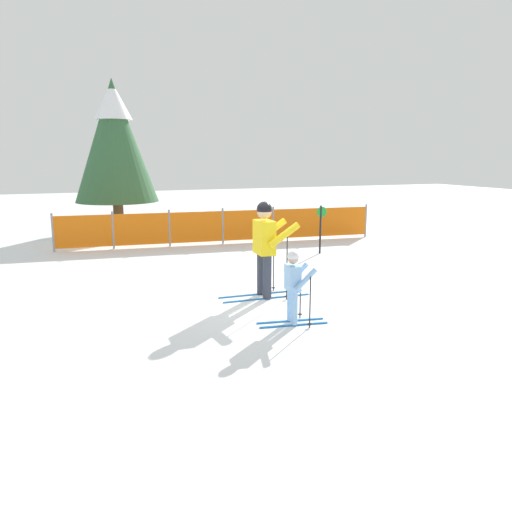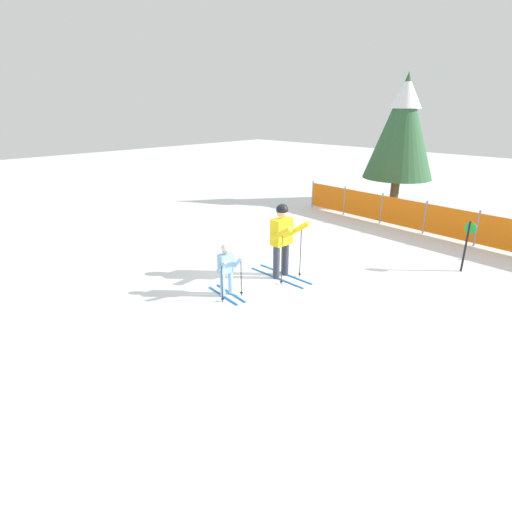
% 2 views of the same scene
% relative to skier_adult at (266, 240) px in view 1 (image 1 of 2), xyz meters
% --- Properties ---
extents(ground_plane, '(60.00, 60.00, 0.00)m').
position_rel_skier_adult_xyz_m(ground_plane, '(0.03, 0.07, -1.08)').
color(ground_plane, white).
extents(skier_adult, '(1.70, 0.76, 1.79)m').
position_rel_skier_adult_xyz_m(skier_adult, '(0.00, 0.00, 0.00)').
color(skier_adult, '#1966B2').
rests_on(skier_adult, ground_plane).
extents(skier_child, '(1.13, 0.55, 1.18)m').
position_rel_skier_adult_xyz_m(skier_child, '(-0.18, -1.60, -0.39)').
color(skier_child, '#1966B2').
rests_on(skier_child, ground_plane).
extents(safety_fence, '(9.58, 0.89, 1.08)m').
position_rel_skier_adult_xyz_m(safety_fence, '(0.98, 5.83, -0.54)').
color(safety_fence, gray).
rests_on(safety_fence, ground_plane).
extents(conifer_far, '(2.76, 2.76, 5.12)m').
position_rel_skier_adult_xyz_m(conifer_far, '(-1.71, 9.18, 2.09)').
color(conifer_far, '#4C3823').
rests_on(conifer_far, ground_plane).
extents(trail_marker, '(0.28, 0.05, 1.29)m').
position_rel_skier_adult_xyz_m(trail_marker, '(3.00, 3.41, -0.27)').
color(trail_marker, black).
rests_on(trail_marker, ground_plane).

